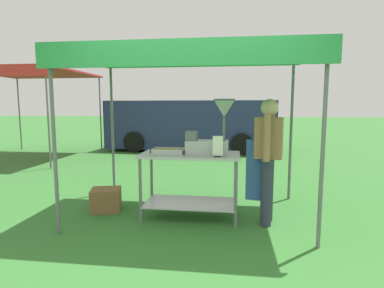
{
  "coord_description": "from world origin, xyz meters",
  "views": [
    {
      "loc": [
        0.46,
        -3.1,
        1.53
      ],
      "look_at": [
        -0.1,
        1.18,
        0.99
      ],
      "focal_mm": 28.99,
      "sensor_mm": 36.0,
      "label": 1
    }
  ],
  "objects_px": {
    "stall_canopy": "(191,60)",
    "menu_sign": "(218,148)",
    "vendor": "(268,155)",
    "van_navy": "(192,124)",
    "donut_cart": "(190,172)",
    "donut_tray": "(169,152)",
    "neighbour_tent": "(27,74)",
    "donut_fryer": "(212,133)",
    "supply_crate": "(106,200)"
  },
  "relations": [
    {
      "from": "stall_canopy",
      "to": "menu_sign",
      "type": "xyz_separation_m",
      "value": [
        0.38,
        -0.33,
        -1.13
      ]
    },
    {
      "from": "vendor",
      "to": "van_navy",
      "type": "height_order",
      "value": "van_navy"
    },
    {
      "from": "donut_cart",
      "to": "menu_sign",
      "type": "xyz_separation_m",
      "value": [
        0.38,
        -0.23,
        0.37
      ]
    },
    {
      "from": "donut_tray",
      "to": "neighbour_tent",
      "type": "bearing_deg",
      "value": 139.09
    },
    {
      "from": "donut_tray",
      "to": "donut_fryer",
      "type": "height_order",
      "value": "donut_fryer"
    },
    {
      "from": "donut_tray",
      "to": "supply_crate",
      "type": "relative_size",
      "value": 0.88
    },
    {
      "from": "supply_crate",
      "to": "donut_fryer",
      "type": "bearing_deg",
      "value": -3.98
    },
    {
      "from": "stall_canopy",
      "to": "vendor",
      "type": "height_order",
      "value": "stall_canopy"
    },
    {
      "from": "donut_fryer",
      "to": "van_navy",
      "type": "bearing_deg",
      "value": 99.65
    },
    {
      "from": "donut_cart",
      "to": "vendor",
      "type": "distance_m",
      "value": 1.05
    },
    {
      "from": "supply_crate",
      "to": "donut_cart",
      "type": "bearing_deg",
      "value": -4.89
    },
    {
      "from": "donut_tray",
      "to": "donut_fryer",
      "type": "bearing_deg",
      "value": 5.07
    },
    {
      "from": "van_navy",
      "to": "neighbour_tent",
      "type": "distance_m",
      "value": 5.24
    },
    {
      "from": "stall_canopy",
      "to": "supply_crate",
      "type": "relative_size",
      "value": 6.44
    },
    {
      "from": "donut_tray",
      "to": "van_navy",
      "type": "bearing_deg",
      "value": 94.72
    },
    {
      "from": "donut_cart",
      "to": "donut_tray",
      "type": "bearing_deg",
      "value": -169.73
    },
    {
      "from": "vendor",
      "to": "van_navy",
      "type": "xyz_separation_m",
      "value": [
        -1.84,
        6.63,
        -0.02
      ]
    },
    {
      "from": "vendor",
      "to": "van_navy",
      "type": "relative_size",
      "value": 0.28
    },
    {
      "from": "stall_canopy",
      "to": "donut_fryer",
      "type": "distance_m",
      "value": 1.01
    },
    {
      "from": "donut_fryer",
      "to": "supply_crate",
      "type": "distance_m",
      "value": 1.85
    },
    {
      "from": "stall_canopy",
      "to": "menu_sign",
      "type": "bearing_deg",
      "value": -40.75
    },
    {
      "from": "supply_crate",
      "to": "van_navy",
      "type": "xyz_separation_m",
      "value": [
        0.43,
        6.45,
        0.72
      ]
    },
    {
      "from": "menu_sign",
      "to": "stall_canopy",
      "type": "bearing_deg",
      "value": 139.25
    },
    {
      "from": "donut_fryer",
      "to": "menu_sign",
      "type": "distance_m",
      "value": 0.3
    },
    {
      "from": "menu_sign",
      "to": "donut_cart",
      "type": "bearing_deg",
      "value": 148.91
    },
    {
      "from": "donut_cart",
      "to": "donut_tray",
      "type": "xyz_separation_m",
      "value": [
        -0.28,
        -0.05,
        0.28
      ]
    },
    {
      "from": "stall_canopy",
      "to": "donut_cart",
      "type": "relative_size",
      "value": 2.4
    },
    {
      "from": "donut_tray",
      "to": "donut_cart",
      "type": "bearing_deg",
      "value": 10.27
    },
    {
      "from": "donut_cart",
      "to": "supply_crate",
      "type": "xyz_separation_m",
      "value": [
        -1.25,
        0.11,
        -0.47
      ]
    },
    {
      "from": "donut_fryer",
      "to": "menu_sign",
      "type": "height_order",
      "value": "donut_fryer"
    },
    {
      "from": "menu_sign",
      "to": "neighbour_tent",
      "type": "xyz_separation_m",
      "value": [
        -5.68,
        4.53,
        1.42
      ]
    },
    {
      "from": "menu_sign",
      "to": "neighbour_tent",
      "type": "bearing_deg",
      "value": 141.44
    },
    {
      "from": "stall_canopy",
      "to": "donut_tray",
      "type": "bearing_deg",
      "value": -151.9
    },
    {
      "from": "van_navy",
      "to": "stall_canopy",
      "type": "bearing_deg",
      "value": -82.72
    },
    {
      "from": "supply_crate",
      "to": "vendor",
      "type": "bearing_deg",
      "value": -4.71
    },
    {
      "from": "vendor",
      "to": "donut_cart",
      "type": "bearing_deg",
      "value": 175.52
    },
    {
      "from": "menu_sign",
      "to": "neighbour_tent",
      "type": "distance_m",
      "value": 7.4
    },
    {
      "from": "donut_cart",
      "to": "donut_tray",
      "type": "height_order",
      "value": "donut_tray"
    },
    {
      "from": "stall_canopy",
      "to": "donut_tray",
      "type": "relative_size",
      "value": 7.31
    },
    {
      "from": "donut_fryer",
      "to": "supply_crate",
      "type": "height_order",
      "value": "donut_fryer"
    },
    {
      "from": "donut_fryer",
      "to": "vendor",
      "type": "relative_size",
      "value": 0.45
    },
    {
      "from": "vendor",
      "to": "van_navy",
      "type": "bearing_deg",
      "value": 105.48
    },
    {
      "from": "donut_cart",
      "to": "menu_sign",
      "type": "relative_size",
      "value": 5.01
    },
    {
      "from": "menu_sign",
      "to": "vendor",
      "type": "distance_m",
      "value": 0.66
    },
    {
      "from": "donut_fryer",
      "to": "menu_sign",
      "type": "xyz_separation_m",
      "value": [
        0.09,
        -0.23,
        -0.17
      ]
    },
    {
      "from": "menu_sign",
      "to": "vendor",
      "type": "bearing_deg",
      "value": 13.44
    },
    {
      "from": "supply_crate",
      "to": "van_navy",
      "type": "distance_m",
      "value": 6.5
    },
    {
      "from": "donut_tray",
      "to": "menu_sign",
      "type": "distance_m",
      "value": 0.69
    },
    {
      "from": "donut_tray",
      "to": "menu_sign",
      "type": "height_order",
      "value": "menu_sign"
    },
    {
      "from": "donut_fryer",
      "to": "menu_sign",
      "type": "relative_size",
      "value": 2.74
    }
  ]
}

